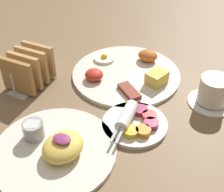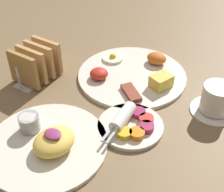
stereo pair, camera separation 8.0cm
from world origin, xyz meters
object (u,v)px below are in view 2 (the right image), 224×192
plate_breakfast (133,74)px  coffee_cup (216,100)px  plate_foreground (47,142)px  plate_condiments (130,124)px  toast_rack (36,64)px

plate_breakfast → coffee_cup: bearing=-4.9°
coffee_cup → plate_breakfast: bearing=175.1°
plate_foreground → coffee_cup: (0.27, 0.32, 0.02)m
plate_foreground → coffee_cup: coffee_cup is taller
plate_breakfast → plate_condiments: plate_breakfast is taller
plate_breakfast → plate_condiments: (0.10, -0.19, 0.00)m
plate_condiments → plate_foreground: 0.20m
plate_foreground → coffee_cup: 0.42m
plate_breakfast → toast_rack: 0.28m
plate_breakfast → toast_rack: (-0.23, -0.15, 0.04)m
plate_condiments → plate_breakfast: bearing=118.1°
toast_rack → coffee_cup: (0.48, 0.13, -0.01)m
plate_breakfast → coffee_cup: coffee_cup is taller
plate_foreground → toast_rack: size_ratio=1.86×
plate_breakfast → plate_foreground: bearing=-94.2°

